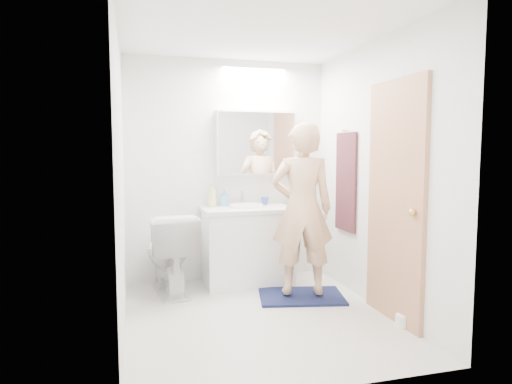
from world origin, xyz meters
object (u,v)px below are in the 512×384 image
object	(u,v)px
vanity_cabinet	(247,247)
person	(302,209)
toothbrush_cup	(265,201)
soap_bottle_a	(212,195)
medicine_cabinet	(256,143)
toilet_paper_roll	(402,321)
toilet	(169,253)
soap_bottle_b	(224,198)

from	to	relation	value
vanity_cabinet	person	size ratio (longest dim) A/B	0.55
toothbrush_cup	vanity_cabinet	bearing A→B (deg)	-146.67
soap_bottle_a	medicine_cabinet	bearing A→B (deg)	6.81
medicine_cabinet	toilet_paper_roll	distance (m)	2.36
toilet	soap_bottle_a	xyz separation A→B (m)	(0.48, 0.27, 0.54)
person	soap_bottle_b	size ratio (longest dim) A/B	9.25
toilet	toilet_paper_roll	bearing A→B (deg)	134.22
toilet	soap_bottle_a	distance (m)	0.77
medicine_cabinet	toilet	bearing A→B (deg)	-161.69
vanity_cabinet	person	distance (m)	0.86
vanity_cabinet	toilet	size ratio (longest dim) A/B	1.11
medicine_cabinet	toilet_paper_roll	size ratio (longest dim) A/B	8.00
toilet_paper_roll	toothbrush_cup	bearing A→B (deg)	112.11
soap_bottle_a	toilet_paper_roll	xyz separation A→B (m)	(1.27, -1.64, -0.89)
vanity_cabinet	soap_bottle_b	size ratio (longest dim) A/B	5.10
toilet	person	size ratio (longest dim) A/B	0.50
toilet	person	xyz separation A→B (m)	(1.22, -0.48, 0.46)
toilet	toilet_paper_roll	size ratio (longest dim) A/B	7.40
toilet	toilet_paper_roll	distance (m)	2.25
vanity_cabinet	soap_bottle_a	distance (m)	0.67
toilet	toothbrush_cup	xyz separation A→B (m)	(1.07, 0.28, 0.46)
medicine_cabinet	person	size ratio (longest dim) A/B	0.54
soap_bottle_a	soap_bottle_b	xyz separation A→B (m)	(0.14, 0.03, -0.04)
vanity_cabinet	toilet_paper_roll	world-z (taller)	vanity_cabinet
vanity_cabinet	toothbrush_cup	xyz separation A→B (m)	(0.24, 0.16, 0.47)
vanity_cabinet	medicine_cabinet	distance (m)	1.14
medicine_cabinet	toilet_paper_roll	bearing A→B (deg)	-65.90
soap_bottle_b	toilet_paper_roll	size ratio (longest dim) A/B	1.61
soap_bottle_a	soap_bottle_b	distance (m)	0.15
soap_bottle_a	toothbrush_cup	world-z (taller)	soap_bottle_a
medicine_cabinet	person	xyz separation A→B (m)	(0.24, -0.81, -0.64)
toilet_paper_roll	soap_bottle_a	bearing A→B (deg)	127.57
soap_bottle_a	toothbrush_cup	xyz separation A→B (m)	(0.59, 0.01, -0.08)
medicine_cabinet	vanity_cabinet	bearing A→B (deg)	-126.09
vanity_cabinet	toilet_paper_roll	size ratio (longest dim) A/B	8.18
soap_bottle_a	toilet_paper_roll	world-z (taller)	soap_bottle_a
vanity_cabinet	toilet	xyz separation A→B (m)	(-0.83, -0.11, 0.02)
toothbrush_cup	toilet_paper_roll	bearing A→B (deg)	-67.89
medicine_cabinet	soap_bottle_b	xyz separation A→B (m)	(-0.36, -0.03, -0.59)
person	soap_bottle_a	distance (m)	1.05
soap_bottle_a	person	bearing A→B (deg)	-45.33
vanity_cabinet	soap_bottle_a	size ratio (longest dim) A/B	3.63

